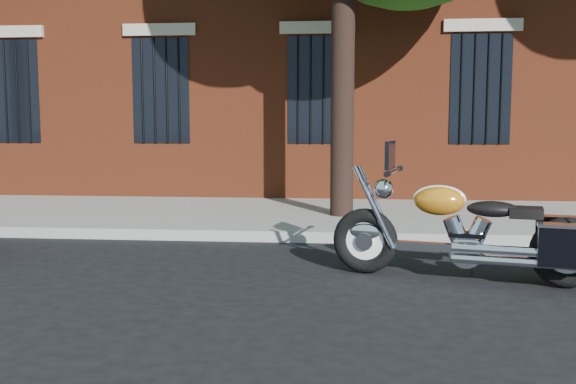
{
  "coord_description": "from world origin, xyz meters",
  "views": [
    {
      "loc": [
        0.61,
        -7.1,
        1.6
      ],
      "look_at": [
        -0.14,
        0.8,
        0.74
      ],
      "focal_mm": 40.0,
      "sensor_mm": 36.0,
      "label": 1
    }
  ],
  "objects": [
    {
      "name": "motorcycle",
      "position": [
        1.88,
        -0.62,
        0.48
      ],
      "size": [
        2.66,
        1.19,
        1.4
      ],
      "rotation": [
        0.0,
        0.0,
        -0.23
      ],
      "color": "black",
      "rests_on": "ground"
    },
    {
      "name": "sidewalk",
      "position": [
        0.0,
        3.26,
        0.07
      ],
      "size": [
        40.0,
        3.6,
        0.15
      ],
      "primitive_type": "cube",
      "color": "gray",
      "rests_on": "ground"
    },
    {
      "name": "ground",
      "position": [
        0.0,
        0.0,
        0.0
      ],
      "size": [
        120.0,
        120.0,
        0.0
      ],
      "primitive_type": "plane",
      "color": "black",
      "rests_on": "ground"
    },
    {
      "name": "curb",
      "position": [
        0.0,
        1.38,
        0.07
      ],
      "size": [
        40.0,
        0.16,
        0.15
      ],
      "primitive_type": "cube",
      "color": "gray",
      "rests_on": "ground"
    }
  ]
}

